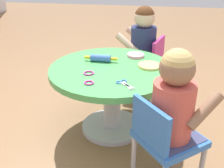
# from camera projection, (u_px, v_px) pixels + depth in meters

# --- Properties ---
(ground_plane) EXTENTS (10.00, 10.00, 0.00)m
(ground_plane) POSITION_uv_depth(u_px,v_px,m) (112.00, 128.00, 2.04)
(ground_plane) COLOR olive
(craft_table) EXTENTS (0.84, 0.84, 0.48)m
(craft_table) POSITION_uv_depth(u_px,v_px,m) (112.00, 84.00, 1.88)
(craft_table) COLOR silver
(craft_table) RESTS_ON ground
(child_chair_left) EXTENTS (0.42, 0.42, 0.54)m
(child_chair_left) POSITION_uv_depth(u_px,v_px,m) (164.00, 139.00, 1.43)
(child_chair_left) COLOR #B7B7BC
(child_chair_left) RESTS_ON ground
(seated_child_left) EXTENTS (0.43, 0.44, 0.51)m
(seated_child_left) POSITION_uv_depth(u_px,v_px,m) (174.00, 99.00, 1.35)
(seated_child_left) COLOR #3F4772
(seated_child_left) RESTS_ON ground
(child_chair_right) EXTENTS (0.38, 0.38, 0.54)m
(child_chair_right) POSITION_uv_depth(u_px,v_px,m) (146.00, 63.00, 2.38)
(child_chair_right) COLOR #B7B7BC
(child_chair_right) RESTS_ON ground
(seated_child_right) EXTENTS (0.36, 0.41, 0.51)m
(seated_child_right) POSITION_uv_depth(u_px,v_px,m) (143.00, 37.00, 2.30)
(seated_child_right) COLOR #3F4772
(seated_child_right) RESTS_ON ground
(rolling_pin) EXTENTS (0.05, 0.23, 0.05)m
(rolling_pin) POSITION_uv_depth(u_px,v_px,m) (101.00, 58.00, 1.92)
(rolling_pin) COLOR #3F72CC
(rolling_pin) RESTS_ON craft_table
(craft_scissors) EXTENTS (0.14, 0.13, 0.01)m
(craft_scissors) POSITION_uv_depth(u_px,v_px,m) (124.00, 83.00, 1.61)
(craft_scissors) COLOR silver
(craft_scissors) RESTS_ON craft_table
(playdough_blob_0) EXTENTS (0.13, 0.13, 0.02)m
(playdough_blob_0) POSITION_uv_depth(u_px,v_px,m) (136.00, 55.00, 2.02)
(playdough_blob_0) COLOR pink
(playdough_blob_0) RESTS_ON craft_table
(playdough_blob_1) EXTENTS (0.15, 0.15, 0.01)m
(playdough_blob_1) POSITION_uv_depth(u_px,v_px,m) (150.00, 66.00, 1.84)
(playdough_blob_1) COLOR #F2CC72
(playdough_blob_1) RESTS_ON craft_table
(cookie_cutter_0) EXTENTS (0.05, 0.05, 0.01)m
(cookie_cutter_0) POSITION_uv_depth(u_px,v_px,m) (160.00, 79.00, 1.65)
(cookie_cutter_0) COLOR #D83FA5
(cookie_cutter_0) RESTS_ON craft_table
(cookie_cutter_1) EXTENTS (0.06, 0.06, 0.01)m
(cookie_cutter_1) POSITION_uv_depth(u_px,v_px,m) (89.00, 83.00, 1.61)
(cookie_cutter_1) COLOR #D83FA5
(cookie_cutter_1) RESTS_ON craft_table
(cookie_cutter_2) EXTENTS (0.07, 0.07, 0.01)m
(cookie_cutter_2) POSITION_uv_depth(u_px,v_px,m) (89.00, 73.00, 1.74)
(cookie_cutter_2) COLOR #D83FA5
(cookie_cutter_2) RESTS_ON craft_table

